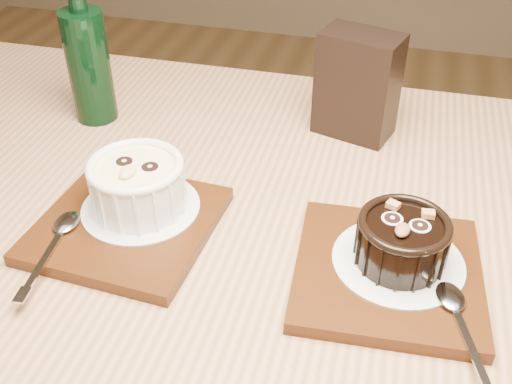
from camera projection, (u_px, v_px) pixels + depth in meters
table at (273, 301)px, 0.69m from camera, size 1.21×0.82×0.75m
tray_left at (127, 225)px, 0.65m from camera, size 0.19×0.19×0.01m
doily_left at (141, 207)px, 0.66m from camera, size 0.13×0.13×0.00m
ramekin_white at (137, 183)px, 0.64m from camera, size 0.10×0.10×0.06m
spoon_left at (53, 244)px, 0.61m from camera, size 0.04×0.14×0.01m
tray_right at (387, 273)px, 0.59m from camera, size 0.19×0.19×0.01m
doily_right at (398, 261)px, 0.59m from camera, size 0.13×0.13×0.00m
ramekin_dark at (402, 239)px, 0.57m from camera, size 0.09×0.09×0.05m
spoon_right at (463, 326)px, 0.52m from camera, size 0.07×0.14×0.01m
condiment_stand at (357, 85)px, 0.78m from camera, size 0.11×0.09×0.14m
green_bottle at (88, 62)px, 0.80m from camera, size 0.06×0.06×0.22m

